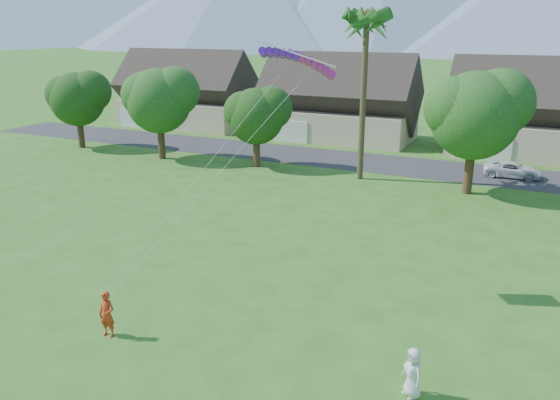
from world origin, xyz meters
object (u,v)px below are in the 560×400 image
Objects in this scene: parafoil_kite at (299,58)px; watcher at (413,373)px; parked_car at (513,170)px; kite_flyer at (107,314)px.

watcher is at bearing -61.78° from parafoil_kite.
parafoil_kite is at bearing 159.46° from parked_car.
parked_car is at bearing 129.86° from watcher.
parked_car is (12.27, 31.33, -0.31)m from kite_flyer.
parafoil_kite is (-7.76, -23.92, 9.37)m from parked_car.
parked_car is at bearing 64.87° from kite_flyer.
parafoil_kite is (4.51, 7.41, 9.06)m from kite_flyer.
parked_car is 1.25× the size of parafoil_kite.
parafoil_kite reaches higher than watcher.
kite_flyer is 0.42× the size of parked_car.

